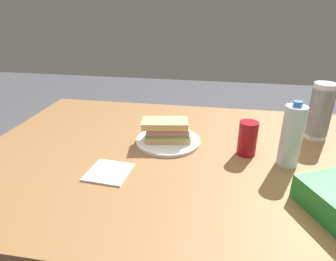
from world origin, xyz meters
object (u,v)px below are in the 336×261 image
object	(u,v)px
sandwich	(167,130)
water_bottle_tall	(292,136)
dining_table	(190,177)
plastic_cup_stack	(320,111)
paper_plate	(168,141)
soda_can_red	(248,138)

from	to	relation	value
sandwich	water_bottle_tall	size ratio (longest dim) A/B	0.88
dining_table	plastic_cup_stack	world-z (taller)	plastic_cup_stack
sandwich	plastic_cup_stack	world-z (taller)	plastic_cup_stack
water_bottle_tall	plastic_cup_stack	distance (m)	0.28
dining_table	paper_plate	xyz separation A→B (m)	(0.10, -0.08, 0.10)
paper_plate	plastic_cup_stack	size ratio (longest dim) A/B	1.12
dining_table	water_bottle_tall	xyz separation A→B (m)	(-0.32, 0.01, 0.20)
sandwich	plastic_cup_stack	bearing A→B (deg)	-165.59
soda_can_red	water_bottle_tall	world-z (taller)	water_bottle_tall
dining_table	soda_can_red	size ratio (longest dim) A/B	12.62
water_bottle_tall	plastic_cup_stack	xyz separation A→B (m)	(-0.15, -0.24, 0.01)
plastic_cup_stack	soda_can_red	bearing A→B (deg)	33.66
soda_can_red	plastic_cup_stack	distance (m)	0.34
water_bottle_tall	sandwich	bearing A→B (deg)	-11.85
paper_plate	plastic_cup_stack	distance (m)	0.60
paper_plate	sandwich	distance (m)	0.05
dining_table	sandwich	distance (m)	0.19
paper_plate	soda_can_red	distance (m)	0.30
paper_plate	sandwich	xyz separation A→B (m)	(0.00, 0.00, 0.05)
sandwich	water_bottle_tall	world-z (taller)	water_bottle_tall
dining_table	sandwich	bearing A→B (deg)	-38.75
paper_plate	sandwich	bearing A→B (deg)	35.97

